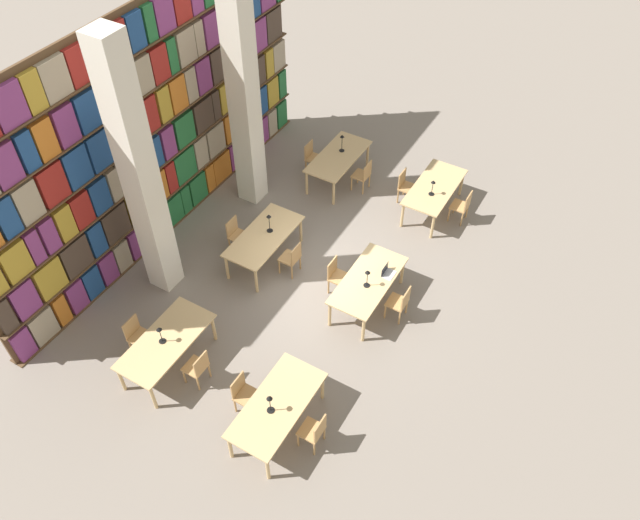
{
  "coord_description": "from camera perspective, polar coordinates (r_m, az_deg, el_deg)",
  "views": [
    {
      "loc": [
        -8.19,
        -4.92,
        10.61
      ],
      "look_at": [
        0.0,
        -0.13,
        0.7
      ],
      "focal_mm": 35.0,
      "sensor_mm": 36.0,
      "label": 1
    }
  ],
  "objects": [
    {
      "name": "reading_table_3",
      "position": [
        12.65,
        -13.9,
        -7.36
      ],
      "size": [
        2.04,
        0.96,
        0.77
      ],
      "color": "tan",
      "rests_on": "ground_plane"
    },
    {
      "name": "reading_table_5",
      "position": [
        16.5,
        1.68,
        9.29
      ],
      "size": [
        2.04,
        0.96,
        0.77
      ],
      "color": "tan",
      "rests_on": "ground_plane"
    },
    {
      "name": "bookshelf_bank",
      "position": [
        14.5,
        -14.62,
        11.56
      ],
      "size": [
        10.18,
        0.35,
        5.5
      ],
      "color": "brown",
      "rests_on": "ground_plane"
    },
    {
      "name": "chair_3",
      "position": [
        13.72,
        1.55,
        -1.41
      ],
      "size": [
        0.42,
        0.4,
        0.88
      ],
      "rotation": [
        0.0,
        0.0,
        3.14
      ],
      "color": "tan",
      "rests_on": "ground_plane"
    },
    {
      "name": "chair_8",
      "position": [
        14.1,
        -2.59,
        0.21
      ],
      "size": [
        0.42,
        0.4,
        0.88
      ],
      "color": "tan",
      "rests_on": "ground_plane"
    },
    {
      "name": "chair_6",
      "position": [
        12.45,
        -11.13,
        -9.57
      ],
      "size": [
        0.42,
        0.4,
        0.88
      ],
      "color": "tan",
      "rests_on": "ground_plane"
    },
    {
      "name": "reading_table_1",
      "position": [
        13.32,
        4.41,
        -2.03
      ],
      "size": [
        2.04,
        0.96,
        0.77
      ],
      "color": "tan",
      "rests_on": "ground_plane"
    },
    {
      "name": "chair_5",
      "position": [
        16.11,
        7.83,
        6.75
      ],
      "size": [
        0.42,
        0.4,
        0.88
      ],
      "rotation": [
        0.0,
        0.0,
        3.14
      ],
      "color": "tan",
      "rests_on": "ground_plane"
    },
    {
      "name": "desk_lamp_5",
      "position": [
        16.43,
        2.03,
        10.9
      ],
      "size": [
        0.14,
        0.14,
        0.5
      ],
      "color": "black",
      "rests_on": "reading_table_5"
    },
    {
      "name": "desk_lamp_4",
      "position": [
        14.09,
        -4.68,
        3.66
      ],
      "size": [
        0.14,
        0.14,
        0.5
      ],
      "color": "black",
      "rests_on": "reading_table_4"
    },
    {
      "name": "chair_0",
      "position": [
        11.52,
        -0.53,
        -15.35
      ],
      "size": [
        0.42,
        0.4,
        0.88
      ],
      "color": "tan",
      "rests_on": "ground_plane"
    },
    {
      "name": "desk_lamp_1",
      "position": [
        12.92,
        4.36,
        -1.43
      ],
      "size": [
        0.14,
        0.14,
        0.46
      ],
      "color": "black",
      "rests_on": "reading_table_1"
    },
    {
      "name": "desk_lamp_3",
      "position": [
        12.36,
        -14.43,
        -6.42
      ],
      "size": [
        0.14,
        0.14,
        0.43
      ],
      "color": "black",
      "rests_on": "reading_table_3"
    },
    {
      "name": "chair_11",
      "position": [
        16.91,
        -0.68,
        9.43
      ],
      "size": [
        0.42,
        0.4,
        0.88
      ],
      "rotation": [
        0.0,
        0.0,
        3.14
      ],
      "color": "tan",
      "rests_on": "ground_plane"
    },
    {
      "name": "chair_7",
      "position": [
        13.2,
        -16.34,
        -6.59
      ],
      "size": [
        0.42,
        0.4,
        0.88
      ],
      "rotation": [
        0.0,
        0.0,
        3.14
      ],
      "color": "tan",
      "rests_on": "ground_plane"
    },
    {
      "name": "reading_table_0",
      "position": [
        11.54,
        -3.95,
        -13.2
      ],
      "size": [
        2.04,
        0.96,
        0.77
      ],
      "color": "tan",
      "rests_on": "ground_plane"
    },
    {
      "name": "chair_9",
      "position": [
        14.76,
        -7.62,
        2.37
      ],
      "size": [
        0.42,
        0.4,
        0.88
      ],
      "rotation": [
        0.0,
        0.0,
        3.14
      ],
      "color": "tan",
      "rests_on": "ground_plane"
    },
    {
      "name": "ground_plane",
      "position": [
        14.28,
        -0.46,
        -1.74
      ],
      "size": [
        40.0,
        40.0,
        0.0
      ],
      "primitive_type": "plane",
      "color": "gray"
    },
    {
      "name": "chair_4",
      "position": [
        15.76,
        12.87,
        4.87
      ],
      "size": [
        0.42,
        0.4,
        0.88
      ],
      "color": "tan",
      "rests_on": "ground_plane"
    },
    {
      "name": "chair_1",
      "position": [
        11.99,
        -6.96,
        -12.0
      ],
      "size": [
        0.42,
        0.4,
        0.88
      ],
      "rotation": [
        0.0,
        0.0,
        3.14
      ],
      "color": "tan",
      "rests_on": "ground_plane"
    },
    {
      "name": "reading_table_2",
      "position": [
        15.77,
        10.42,
        6.42
      ],
      "size": [
        2.04,
        0.96,
        0.77
      ],
      "color": "tan",
      "rests_on": "ground_plane"
    },
    {
      "name": "chair_2",
      "position": [
        13.31,
        7.31,
        -3.85
      ],
      "size": [
        0.42,
        0.4,
        0.88
      ],
      "color": "tan",
      "rests_on": "ground_plane"
    },
    {
      "name": "chair_10",
      "position": [
        16.34,
        3.97,
        7.79
      ],
      "size": [
        0.42,
        0.4,
        0.88
      ],
      "color": "tan",
      "rests_on": "ground_plane"
    },
    {
      "name": "desk_lamp_0",
      "position": [
        11.15,
        -4.62,
        -12.75
      ],
      "size": [
        0.14,
        0.14,
        0.46
      ],
      "color": "black",
      "rests_on": "reading_table_0"
    },
    {
      "name": "desk_lamp_2",
      "position": [
        15.29,
        10.28,
        6.75
      ],
      "size": [
        0.14,
        0.14,
        0.43
      ],
      "color": "black",
      "rests_on": "reading_table_2"
    },
    {
      "name": "reading_table_4",
      "position": [
        14.28,
        -5.14,
        2.03
      ],
      "size": [
        2.04,
        0.96,
        0.77
      ],
      "color": "tan",
      "rests_on": "ground_plane"
    },
    {
      "name": "pillar_left",
      "position": [
        12.68,
        -16.13,
        7.33
      ],
      "size": [
        0.55,
        0.55,
        6.0
      ],
      "color": "silver",
      "rests_on": "ground_plane"
    },
    {
      "name": "laptop",
      "position": [
        13.38,
        6.21,
        -1.17
      ],
      "size": [
        0.32,
        0.22,
        0.21
      ],
      "color": "silver",
      "rests_on": "reading_table_1"
    },
    {
      "name": "pillar_center",
      "position": [
        14.75,
        -7.03,
        14.85
      ],
      "size": [
        0.55,
        0.55,
        6.0
      ],
      "color": "silver",
      "rests_on": "ground_plane"
    }
  ]
}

